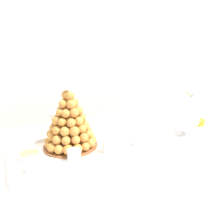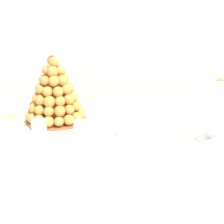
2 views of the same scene
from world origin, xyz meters
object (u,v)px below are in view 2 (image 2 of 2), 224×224
object	(u,v)px
creme_brulee_ramekin	(10,118)
wine_glass	(59,86)
serving_tray	(64,126)
dessert_cup_mid_left	(39,127)
croquembouche	(55,93)
macaron_goblet	(212,101)
dessert_cup_centre	(81,128)
dessert_cup_mid_right	(125,129)

from	to	relation	value
creme_brulee_ramekin	wine_glass	world-z (taller)	wine_glass
serving_tray	dessert_cup_mid_left	size ratio (longest dim) A/B	11.56
croquembouche	macaron_goblet	xyz separation A→B (m)	(0.61, -0.13, 0.02)
dessert_cup_centre	dessert_cup_mid_right	bearing A→B (deg)	4.73
wine_glass	dessert_cup_centre	bearing A→B (deg)	-62.24
croquembouche	dessert_cup_mid_right	distance (m)	0.34
dessert_cup_mid_right	serving_tray	bearing A→B (deg)	164.25
creme_brulee_ramekin	wine_glass	bearing A→B (deg)	51.53
dessert_cup_mid_left	macaron_goblet	bearing A→B (deg)	1.23
croquembouche	wine_glass	size ratio (longest dim) A/B	1.96
dessert_cup_mid_right	macaron_goblet	bearing A→B (deg)	0.25
creme_brulee_ramekin	wine_glass	distance (m)	0.28
dessert_cup_mid_left	dessert_cup_mid_right	xyz separation A→B (m)	(0.33, 0.01, -0.00)
dessert_cup_centre	dessert_cup_mid_right	distance (m)	0.17
dessert_cup_mid_left	creme_brulee_ramekin	bearing A→B (deg)	146.00
serving_tray	dessert_cup_mid_left	distance (m)	0.12
croquembouche	dessert_cup_mid_left	bearing A→B (deg)	-100.94
dessert_cup_mid_left	wine_glass	bearing A→B (deg)	90.78
wine_glass	creme_brulee_ramekin	bearing A→B (deg)	-128.47
wine_glass	dessert_cup_mid_left	bearing A→B (deg)	-89.22
croquembouche	wine_glass	xyz separation A→B (m)	(-0.03, 0.18, -0.01)
serving_tray	wine_glass	xyz separation A→B (m)	(-0.08, 0.24, 0.11)
dessert_cup_mid_right	creme_brulee_ramekin	world-z (taller)	dessert_cup_mid_right
dessert_cup_mid_left	creme_brulee_ramekin	distance (m)	0.20
dessert_cup_mid_right	wine_glass	distance (m)	0.46
serving_tray	croquembouche	bearing A→B (deg)	131.10
dessert_cup_mid_left	macaron_goblet	size ratio (longest dim) A/B	0.24
dessert_cup_centre	wine_glass	size ratio (longest dim) A/B	0.36
croquembouche	creme_brulee_ramekin	world-z (taller)	croquembouche
wine_glass	serving_tray	bearing A→B (deg)	-71.11
croquembouche	dessert_cup_mid_right	world-z (taller)	croquembouche
serving_tray	creme_brulee_ramekin	size ratio (longest dim) A/B	7.07
croquembouche	macaron_goblet	world-z (taller)	croquembouche
serving_tray	croquembouche	distance (m)	0.14
serving_tray	dessert_cup_mid_left	bearing A→B (deg)	-132.27
dessert_cup_mid_left	dessert_cup_mid_right	bearing A→B (deg)	2.16
dessert_cup_mid_left	dessert_cup_mid_right	distance (m)	0.33
dessert_cup_centre	macaron_goblet	distance (m)	0.49
creme_brulee_ramekin	wine_glass	size ratio (longest dim) A/B	0.59
macaron_goblet	wine_glass	bearing A→B (deg)	154.58
macaron_goblet	creme_brulee_ramekin	bearing A→B (deg)	172.96
dessert_cup_mid_left	macaron_goblet	distance (m)	0.65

